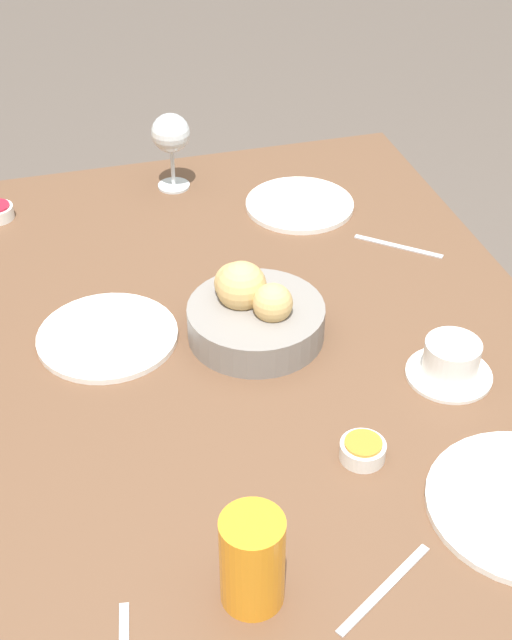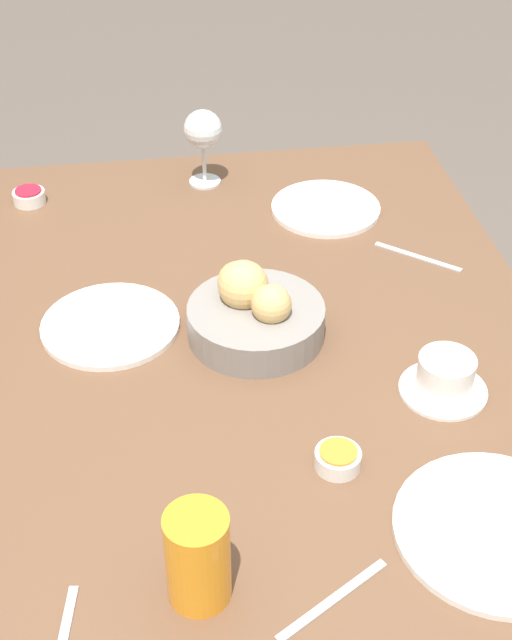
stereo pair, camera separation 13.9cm
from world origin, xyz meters
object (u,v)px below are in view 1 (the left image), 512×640
at_px(fork_silver, 384,589).
at_px(wine_glass, 171,136).
at_px(plate_far_center, 108,336).
at_px(plate_near_right, 300,205).
at_px(jam_bowl_honey, 363,450).
at_px(juice_glass, 252,560).
at_px(coffee_cup, 451,362).
at_px(knife_silver, 398,246).
at_px(bread_basket, 253,312).

bearing_deg(fork_silver, wine_glass, 2.60).
bearing_deg(plate_far_center, plate_near_right, -53.24).
distance_m(wine_glass, jam_bowl_honey, 0.82).
height_order(plate_far_center, juice_glass, juice_glass).
relative_size(plate_far_center, juice_glass, 1.74).
relative_size(coffee_cup, knife_silver, 0.97).
xyz_separation_m(plate_far_center, juice_glass, (-0.52, -0.09, 0.06)).
height_order(coffee_cup, knife_silver, coffee_cup).
distance_m(coffee_cup, fork_silver, 0.40).
bearing_deg(wine_glass, bread_basket, -176.88).
height_order(plate_near_right, juice_glass, juice_glass).
xyz_separation_m(jam_bowl_honey, knife_silver, (0.48, -0.25, -0.01)).
bearing_deg(knife_silver, juice_glass, 144.98).
xyz_separation_m(plate_far_center, fork_silver, (-0.55, -0.24, -0.00)).
height_order(bread_basket, juice_glass, juice_glass).
distance_m(plate_far_center, knife_silver, 0.56).
distance_m(bread_basket, wine_glass, 0.51).
bearing_deg(bread_basket, jam_bowl_honey, -167.06).
relative_size(bread_basket, jam_bowl_honey, 3.46).
xyz_separation_m(bread_basket, fork_silver, (-0.51, -0.02, -0.04)).
xyz_separation_m(bread_basket, plate_near_right, (0.36, -0.19, -0.04)).
bearing_deg(bread_basket, coffee_cup, -125.08).
bearing_deg(coffee_cup, plate_near_right, 6.54).
bearing_deg(wine_glass, jam_bowl_honey, -173.16).
height_order(coffee_cup, jam_bowl_honey, coffee_cup).
bearing_deg(plate_far_center, knife_silver, -76.99).
height_order(plate_near_right, wine_glass, wine_glass).
relative_size(juice_glass, coffee_cup, 0.98).
bearing_deg(bread_basket, plate_near_right, -28.14).
relative_size(plate_near_right, coffee_cup, 1.62).
bearing_deg(coffee_cup, knife_silver, -10.77).
bearing_deg(bread_basket, fork_silver, -177.91).
bearing_deg(plate_near_right, bread_basket, 151.86).
xyz_separation_m(fork_silver, knife_silver, (0.68, -0.30, 0.00)).
height_order(bread_basket, knife_silver, bread_basket).
relative_size(juice_glass, wine_glass, 0.82).
bearing_deg(juice_glass, fork_silver, -102.60).
xyz_separation_m(bread_basket, plate_far_center, (0.05, 0.23, -0.04)).
distance_m(bread_basket, plate_near_right, 0.41).
xyz_separation_m(wine_glass, knife_silver, (-0.33, -0.35, -0.11)).
distance_m(wine_glass, fork_silver, 1.02).
bearing_deg(plate_far_center, coffee_cup, -115.24).
xyz_separation_m(plate_far_center, coffee_cup, (-0.23, -0.48, 0.02)).
xyz_separation_m(coffee_cup, jam_bowl_honey, (-0.12, 0.19, -0.01)).
xyz_separation_m(plate_near_right, plate_far_center, (-0.31, 0.42, 0.00)).
xyz_separation_m(juice_glass, fork_silver, (-0.03, -0.15, -0.06)).
height_order(plate_far_center, jam_bowl_honey, jam_bowl_honey).
height_order(wine_glass, knife_silver, wine_glass).
height_order(juice_glass, knife_silver, juice_glass).
xyz_separation_m(juice_glass, knife_silver, (0.65, -0.45, -0.06)).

